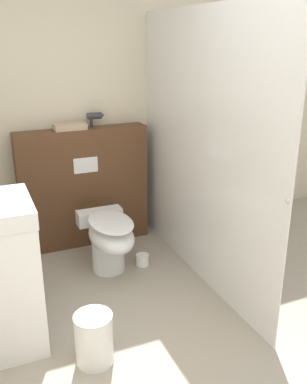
# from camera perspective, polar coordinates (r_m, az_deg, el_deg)

# --- Properties ---
(wall_back) EXTENTS (8.00, 0.06, 2.50)m
(wall_back) POSITION_cam_1_polar(r_m,az_deg,el_deg) (4.09, -8.87, 10.67)
(wall_back) COLOR beige
(wall_back) RESTS_ON ground_plane
(partition_panel) EXTENTS (1.20, 0.21, 1.12)m
(partition_panel) POSITION_cam_1_polar(r_m,az_deg,el_deg) (4.07, -9.21, 0.59)
(partition_panel) COLOR #51331E
(partition_panel) RESTS_ON ground_plane
(shower_glass) EXTENTS (0.04, 2.13, 2.11)m
(shower_glass) POSITION_cam_1_polar(r_m,az_deg,el_deg) (3.34, 6.20, 5.37)
(shower_glass) COLOR silver
(shower_glass) RESTS_ON ground_plane
(toilet) EXTENTS (0.40, 0.69, 0.50)m
(toilet) POSITION_cam_1_polar(r_m,az_deg,el_deg) (3.60, -5.93, -6.14)
(toilet) COLOR white
(toilet) RESTS_ON ground_plane
(hair_drier) EXTENTS (0.16, 0.06, 0.13)m
(hair_drier) POSITION_cam_1_polar(r_m,az_deg,el_deg) (3.98, -7.82, 9.95)
(hair_drier) COLOR #2D2D33
(hair_drier) RESTS_ON partition_panel
(folded_towel) EXTENTS (0.28, 0.15, 0.05)m
(folded_towel) POSITION_cam_1_polar(r_m,az_deg,el_deg) (3.89, -11.07, 8.54)
(folded_towel) COLOR tan
(folded_towel) RESTS_ON partition_panel
(spare_toilet_roll) EXTENTS (0.11, 0.11, 0.10)m
(spare_toilet_roll) POSITION_cam_1_polar(r_m,az_deg,el_deg) (3.80, -1.49, -9.02)
(spare_toilet_roll) COLOR white
(spare_toilet_roll) RESTS_ON ground_plane
(waste_bin) EXTENTS (0.24, 0.24, 0.33)m
(waste_bin) POSITION_cam_1_polar(r_m,az_deg,el_deg) (2.76, -7.92, -18.82)
(waste_bin) COLOR silver
(waste_bin) RESTS_ON ground_plane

